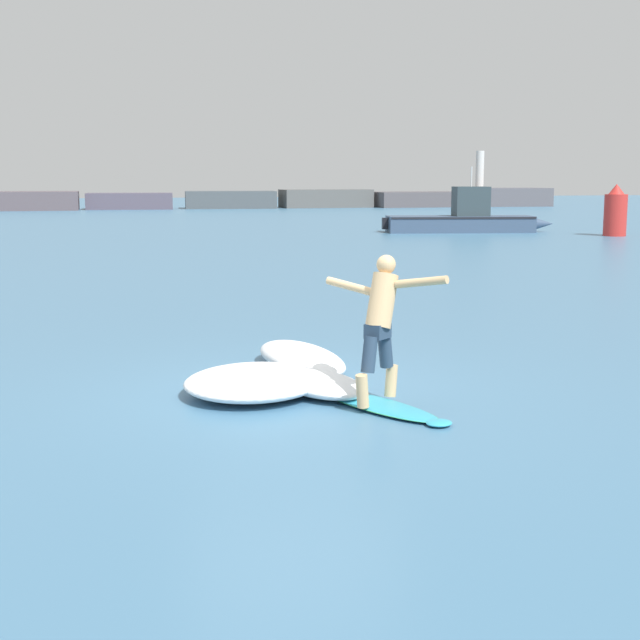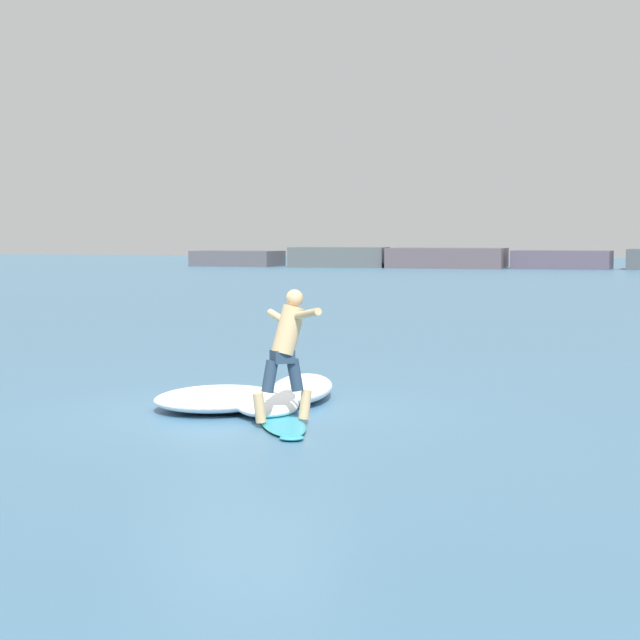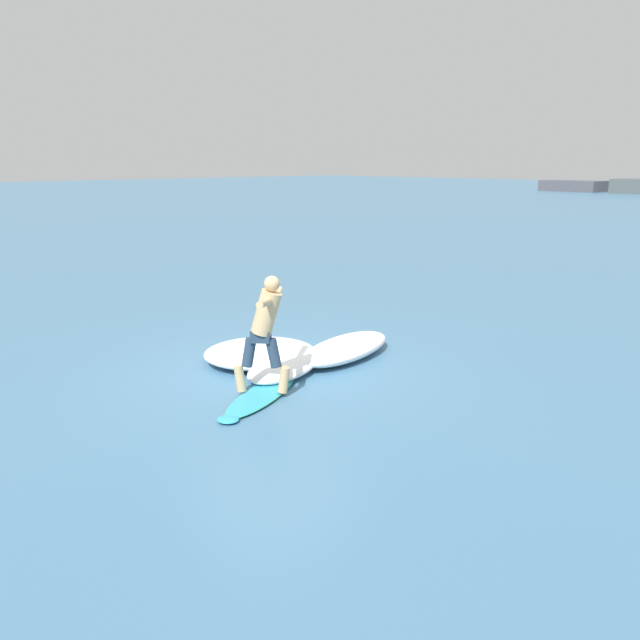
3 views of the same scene
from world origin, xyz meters
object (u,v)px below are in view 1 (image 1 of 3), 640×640
surfboard (379,405)px  surfer (381,317)px  fishing_boat_near_jetty (466,219)px  channel_marker_buoy (615,212)px

surfboard → surfer: surfer is taller
surfer → fishing_boat_near_jetty: size_ratio=0.20×
surfboard → fishing_boat_near_jetty: (13.37, 29.12, 0.58)m
surfer → channel_marker_buoy: 31.14m
surfer → surfboard: bearing=-115.9°
fishing_boat_near_jetty → channel_marker_buoy: fishing_boat_near_jetty is taller
fishing_boat_near_jetty → channel_marker_buoy: (5.16, -4.00, 0.40)m
surfer → fishing_boat_near_jetty: (13.33, 29.05, -0.39)m
surfboard → fishing_boat_near_jetty: size_ratio=0.25×
surfer → channel_marker_buoy: channel_marker_buoy is taller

